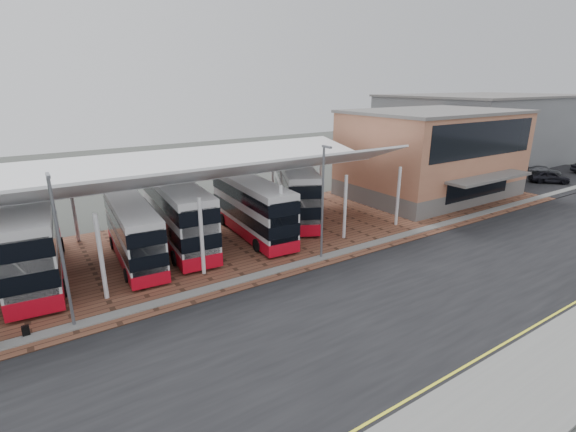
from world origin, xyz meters
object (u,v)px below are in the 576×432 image
at_px(bus_4, 252,208).
at_px(carpark_car_b, 544,171).
at_px(terminal, 432,153).
at_px(bus_2, 134,233).
at_px(bus_5, 296,191).
at_px(carpark_car_a, 549,177).
at_px(bus_1, 33,240).
at_px(bus_3, 178,215).

bearing_deg(bus_4, carpark_car_b, 2.21).
height_order(terminal, carpark_car_b, terminal).
relative_size(bus_2, bus_5, 0.86).
bearing_deg(bus_2, carpark_car_b, 2.52).
distance_m(terminal, carpark_car_a, 18.01).
bearing_deg(bus_4, carpark_car_a, -1.73).
height_order(bus_1, bus_2, bus_1).
relative_size(terminal, bus_5, 1.55).
bearing_deg(carpark_car_b, terminal, 139.38).
xyz_separation_m(bus_1, bus_2, (5.89, -0.92, -0.43)).
bearing_deg(bus_2, terminal, 5.38).
bearing_deg(bus_2, carpark_car_a, -0.64).
xyz_separation_m(bus_2, carpark_car_a, (49.13, -3.82, -1.27)).
relative_size(bus_2, bus_4, 0.91).
height_order(bus_1, carpark_car_a, bus_1).
bearing_deg(bus_5, bus_3, -149.25).
distance_m(bus_1, bus_4, 15.29).
bearing_deg(bus_2, bus_4, 4.76).
bearing_deg(bus_3, carpark_car_b, 1.45).
height_order(terminal, bus_5, terminal).
height_order(terminal, bus_1, terminal).
bearing_deg(bus_2, bus_1, 174.95).
distance_m(terminal, bus_5, 17.32).
distance_m(bus_1, bus_2, 5.98).
xyz_separation_m(bus_3, carpark_car_a, (45.52, -5.14, -1.62)).
bearing_deg(carpark_car_a, terminal, 119.96).
distance_m(bus_2, bus_4, 9.38).
xyz_separation_m(bus_4, carpark_car_b, (43.80, -1.35, -1.62)).
distance_m(bus_1, carpark_car_a, 55.25).
bearing_deg(terminal, bus_2, -178.43).
distance_m(bus_3, carpark_car_b, 49.66).
xyz_separation_m(bus_2, bus_5, (15.02, 2.15, 0.38)).
xyz_separation_m(bus_1, bus_3, (9.51, 0.41, -0.07)).
bearing_deg(terminal, bus_3, 179.11).
relative_size(bus_1, bus_2, 1.21).
xyz_separation_m(terminal, bus_2, (-32.16, -0.88, -2.54)).
bearing_deg(terminal, carpark_car_a, -15.49).
xyz_separation_m(bus_2, carpark_car_b, (53.18, -1.20, -1.42)).
relative_size(bus_1, bus_3, 1.03).
height_order(carpark_car_a, carpark_car_b, carpark_car_a).
bearing_deg(carpark_car_a, bus_1, 130.53).
relative_size(bus_3, bus_4, 1.07).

